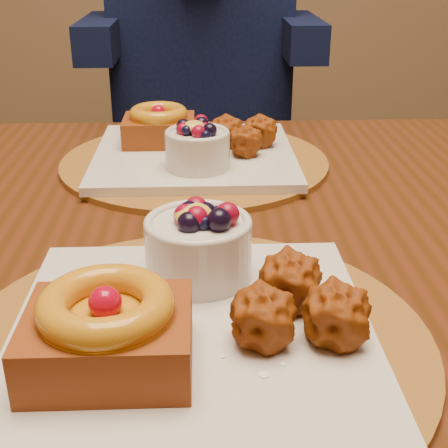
% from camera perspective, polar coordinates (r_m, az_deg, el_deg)
% --- Properties ---
extents(dining_table, '(1.60, 0.90, 0.76)m').
position_cam_1_polar(dining_table, '(0.73, -2.62, -5.96)').
color(dining_table, '#391D0A').
rests_on(dining_table, ground).
extents(place_setting_near, '(0.38, 0.38, 0.09)m').
position_cam_1_polar(place_setting_near, '(0.49, -3.28, -8.19)').
color(place_setting_near, brown).
rests_on(place_setting_near, dining_table).
extents(place_setting_far, '(0.38, 0.38, 0.08)m').
position_cam_1_polar(place_setting_far, '(0.89, -2.87, 6.78)').
color(place_setting_far, brown).
rests_on(place_setting_far, dining_table).
extents(chair_far, '(0.51, 0.51, 0.84)m').
position_cam_1_polar(chair_far, '(1.64, -2.50, 3.68)').
color(chair_far, black).
rests_on(chair_far, ground).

